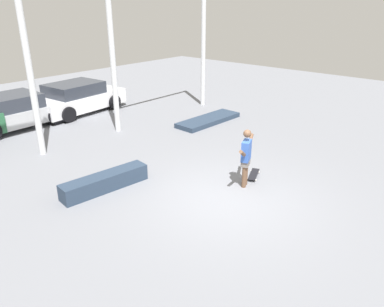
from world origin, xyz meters
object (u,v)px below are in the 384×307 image
(grind_box, at_px, (105,182))
(manual_pad, at_px, (208,120))
(parked_car_silver, at_px, (11,112))
(skateboarder, at_px, (246,155))
(parked_car_white, at_px, (77,98))
(skateboard, at_px, (254,174))

(grind_box, height_order, manual_pad, grind_box)
(grind_box, height_order, parked_car_silver, parked_car_silver)
(skateboarder, bearing_deg, parked_car_white, 62.14)
(skateboarder, distance_m, parked_car_silver, 9.55)
(grind_box, bearing_deg, skateboard, -38.16)
(manual_pad, relative_size, parked_car_silver, 0.72)
(skateboard, relative_size, manual_pad, 0.27)
(skateboarder, distance_m, parked_car_white, 9.48)
(parked_car_white, bearing_deg, skateboarder, -102.04)
(manual_pad, xyz_separation_m, parked_car_silver, (-5.47, 5.20, 0.54))
(manual_pad, xyz_separation_m, parked_car_white, (-2.58, 5.21, 0.54))
(skateboard, xyz_separation_m, parked_car_silver, (-2.39, 9.28, 0.57))
(manual_pad, bearing_deg, parked_car_silver, 136.47)
(grind_box, xyz_separation_m, manual_pad, (6.26, 1.58, -0.12))
(skateboarder, xyz_separation_m, parked_car_white, (1.14, 9.40, -0.23))
(skateboarder, bearing_deg, skateboard, -10.80)
(parked_car_white, bearing_deg, manual_pad, -68.77)
(skateboard, bearing_deg, skateboarder, 167.83)
(manual_pad, bearing_deg, parked_car_white, 116.38)
(skateboard, height_order, parked_car_silver, parked_car_silver)
(grind_box, bearing_deg, skateboarder, -45.81)
(skateboarder, distance_m, grind_box, 3.70)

